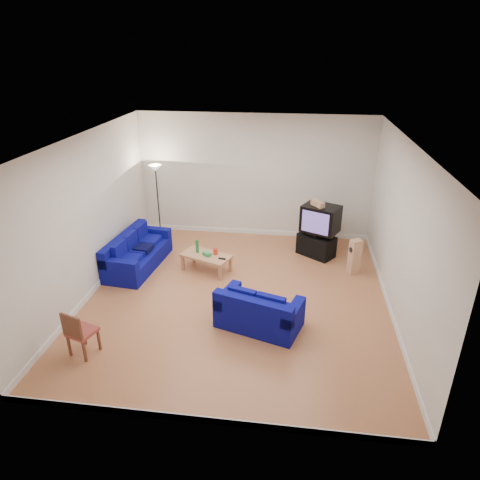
# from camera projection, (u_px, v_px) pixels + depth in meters

# --- Properties ---
(room) EXTENTS (6.01, 6.51, 3.21)m
(room) POSITION_uv_depth(u_px,v_px,m) (237.00, 227.00, 8.11)
(room) COLOR brown
(room) RESTS_ON ground
(sofa_three_seat) EXTENTS (1.06, 2.07, 0.77)m
(sofa_three_seat) POSITION_uv_depth(u_px,v_px,m) (136.00, 255.00, 9.86)
(sofa_three_seat) COLOR #0E0F5F
(sofa_three_seat) RESTS_ON ground
(sofa_loveseat) EXTENTS (1.66, 1.24, 0.74)m
(sofa_loveseat) POSITION_uv_depth(u_px,v_px,m) (258.00, 314.00, 7.71)
(sofa_loveseat) COLOR #0E0F5F
(sofa_loveseat) RESTS_ON ground
(coffee_table) EXTENTS (1.22, 0.91, 0.40)m
(coffee_table) POSITION_uv_depth(u_px,v_px,m) (206.00, 257.00, 9.63)
(coffee_table) COLOR tan
(coffee_table) RESTS_ON ground
(bottle) EXTENTS (0.07, 0.07, 0.30)m
(bottle) POSITION_uv_depth(u_px,v_px,m) (197.00, 246.00, 9.67)
(bottle) COLOR #197233
(bottle) RESTS_ON coffee_table
(tissue_box) EXTENTS (0.22, 0.20, 0.08)m
(tissue_box) POSITION_uv_depth(u_px,v_px,m) (207.00, 254.00, 9.56)
(tissue_box) COLOR green
(tissue_box) RESTS_ON coffee_table
(red_canister) EXTENTS (0.14, 0.14, 0.14)m
(red_canister) POSITION_uv_depth(u_px,v_px,m) (216.00, 251.00, 9.61)
(red_canister) COLOR red
(red_canister) RESTS_ON coffee_table
(remote) EXTENTS (0.17, 0.08, 0.02)m
(remote) POSITION_uv_depth(u_px,v_px,m) (222.00, 259.00, 9.42)
(remote) COLOR black
(remote) RESTS_ON coffee_table
(tv_stand) EXTENTS (0.98, 0.90, 0.53)m
(tv_stand) POSITION_uv_depth(u_px,v_px,m) (316.00, 245.00, 10.39)
(tv_stand) COLOR black
(tv_stand) RESTS_ON ground
(av_receiver) EXTENTS (0.56, 0.57, 0.10)m
(av_receiver) POSITION_uv_depth(u_px,v_px,m) (315.00, 232.00, 10.31)
(av_receiver) COLOR black
(av_receiver) RESTS_ON tv_stand
(television) EXTENTS (1.01, 0.91, 0.64)m
(television) POSITION_uv_depth(u_px,v_px,m) (321.00, 219.00, 10.12)
(television) COLOR black
(television) RESTS_ON av_receiver
(centre_speaker) EXTENTS (0.33, 0.37, 0.12)m
(centre_speaker) POSITION_uv_depth(u_px,v_px,m) (318.00, 204.00, 9.95)
(centre_speaker) COLOR tan
(centre_speaker) RESTS_ON television
(speaker_left) EXTENTS (0.34, 0.37, 1.04)m
(speaker_left) POSITION_uv_depth(u_px,v_px,m) (310.00, 227.00, 10.80)
(speaker_left) COLOR tan
(speaker_left) RESTS_ON ground
(speaker_right) EXTENTS (0.30, 0.28, 0.81)m
(speaker_right) POSITION_uv_depth(u_px,v_px,m) (355.00, 257.00, 9.51)
(speaker_right) COLOR tan
(speaker_right) RESTS_ON ground
(floor_lamp) EXTENTS (0.34, 0.34, 1.97)m
(floor_lamp) POSITION_uv_depth(u_px,v_px,m) (156.00, 178.00, 10.81)
(floor_lamp) COLOR black
(floor_lamp) RESTS_ON ground
(dining_chair) EXTENTS (0.51, 0.51, 0.85)m
(dining_chair) POSITION_uv_depth(u_px,v_px,m) (79.00, 331.00, 6.93)
(dining_chair) COLOR brown
(dining_chair) RESTS_ON ground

